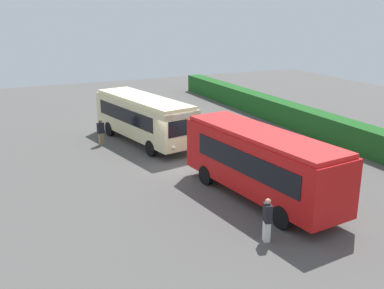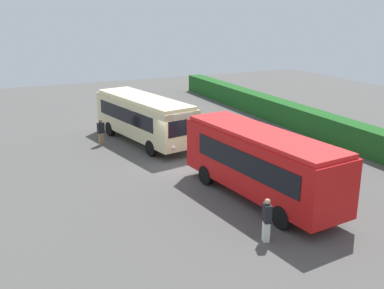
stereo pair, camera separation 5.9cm
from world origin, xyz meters
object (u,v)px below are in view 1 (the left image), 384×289
object	(u,v)px
bus_red	(261,161)
person_center	(101,132)
person_left	(160,114)
bus_cream	(144,117)
person_right	(267,219)

from	to	relation	value
bus_red	person_center	bearing A→B (deg)	14.81
bus_red	person_left	size ratio (longest dim) A/B	5.34
bus_cream	bus_red	xyz separation A→B (m)	(11.27, 1.79, 0.11)
bus_cream	bus_red	world-z (taller)	bus_red
bus_red	person_right	world-z (taller)	bus_red
person_left	person_right	bearing A→B (deg)	4.94
person_center	person_left	bearing A→B (deg)	107.18
person_center	person_right	xyz separation A→B (m)	(15.48, 2.58, 0.03)
bus_cream	person_left	world-z (taller)	bus_cream
bus_cream	person_center	xyz separation A→B (m)	(-0.63, -2.80, -0.87)
person_right	bus_red	bearing A→B (deg)	76.49
bus_cream	bus_red	size ratio (longest dim) A/B	1.00
person_center	person_right	distance (m)	15.69
bus_cream	person_left	bearing A→B (deg)	134.64
person_center	person_right	world-z (taller)	person_right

